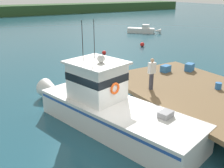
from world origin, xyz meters
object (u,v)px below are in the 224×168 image
at_px(bait_bucket, 218,86).
at_px(mooring_buoy_outer, 104,53).
at_px(crate_single_by_cleat, 166,69).
at_px(moored_boat_far_right, 143,30).
at_px(crate_stack_mid_dock, 190,67).
at_px(deckhand_by_the_boat, 152,73).
at_px(main_fishing_boat, 107,106).
at_px(mooring_buoy_inshore, 142,44).

distance_m(bait_bucket, mooring_buoy_outer, 13.90).
distance_m(crate_single_by_cleat, mooring_buoy_outer, 10.32).
bearing_deg(bait_bucket, moored_boat_far_right, 60.77).
bearing_deg(crate_stack_mid_dock, moored_boat_far_right, 59.55).
bearing_deg(moored_boat_far_right, deckhand_by_the_boat, -126.87).
xyz_separation_m(moored_boat_far_right, mooring_buoy_outer, (-11.74, -8.93, -0.22)).
height_order(main_fishing_boat, deckhand_by_the_boat, main_fishing_boat).
height_order(main_fishing_boat, moored_boat_far_right, main_fishing_boat).
height_order(mooring_buoy_outer, mooring_buoy_inshore, mooring_buoy_inshore).
bearing_deg(crate_single_by_cleat, mooring_buoy_outer, 82.74).
bearing_deg(main_fishing_boat, moored_boat_far_right, 48.92).
relative_size(deckhand_by_the_boat, mooring_buoy_outer, 3.91).
xyz_separation_m(crate_single_by_cleat, mooring_buoy_outer, (1.30, 10.17, -1.20)).
distance_m(deckhand_by_the_boat, moored_boat_far_right, 26.27).
relative_size(crate_single_by_cleat, mooring_buoy_inshore, 1.23).
bearing_deg(mooring_buoy_outer, bait_bucket, -94.12).
relative_size(mooring_buoy_outer, mooring_buoy_inshore, 0.85).
xyz_separation_m(main_fishing_boat, bait_bucket, (5.75, -1.54, 0.36)).
relative_size(main_fishing_boat, mooring_buoy_inshore, 20.38).
bearing_deg(moored_boat_far_right, mooring_buoy_outer, -142.72).
distance_m(crate_single_by_cleat, mooring_buoy_inshore, 13.36).
relative_size(main_fishing_boat, crate_single_by_cleat, 16.55).
xyz_separation_m(main_fishing_boat, crate_stack_mid_dock, (6.89, 1.48, 0.43)).
distance_m(crate_stack_mid_dock, deckhand_by_the_boat, 4.37).
distance_m(deckhand_by_the_boat, mooring_buoy_outer, 12.82).
relative_size(moored_boat_far_right, mooring_buoy_outer, 10.18).
distance_m(crate_single_by_cleat, deckhand_by_the_boat, 3.35).
xyz_separation_m(mooring_buoy_outer, mooring_buoy_inshore, (5.63, 1.20, 0.04)).
height_order(deckhand_by_the_boat, mooring_buoy_inshore, deckhand_by_the_boat).
relative_size(deckhand_by_the_boat, mooring_buoy_inshore, 3.35).
distance_m(crate_stack_mid_dock, crate_single_by_cleat, 1.57).
bearing_deg(crate_stack_mid_dock, mooring_buoy_inshore, 65.40).
bearing_deg(mooring_buoy_outer, crate_single_by_cleat, -97.26).
bearing_deg(moored_boat_far_right, bait_bucket, -119.23).
bearing_deg(crate_stack_mid_dock, main_fishing_boat, -167.86).
bearing_deg(crate_single_by_cleat, bait_bucket, -85.29).
distance_m(crate_stack_mid_dock, mooring_buoy_inshore, 13.24).
height_order(crate_stack_mid_dock, mooring_buoy_outer, crate_stack_mid_dock).
relative_size(bait_bucket, mooring_buoy_inshore, 0.70).
relative_size(moored_boat_far_right, mooring_buoy_inshore, 8.71).
distance_m(crate_single_by_cleat, moored_boat_far_right, 23.14).
distance_m(main_fishing_boat, crate_single_by_cleat, 5.86).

